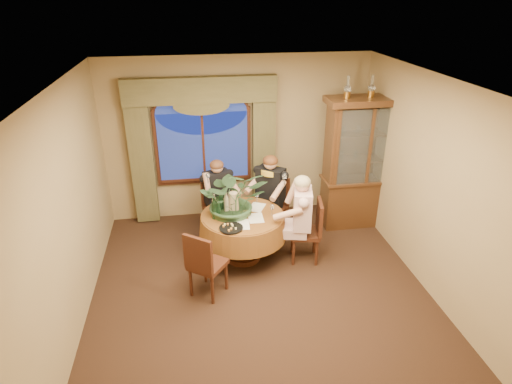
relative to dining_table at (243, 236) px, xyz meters
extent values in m
plane|color=black|center=(0.13, -0.97, -0.38)|extent=(5.00, 5.00, 0.00)
plane|color=#90784F|center=(0.13, 1.53, 1.02)|extent=(4.50, 0.00, 4.50)
plane|color=#90784F|center=(2.38, -0.97, 1.02)|extent=(0.00, 5.00, 5.00)
plane|color=white|center=(0.13, -0.97, 2.42)|extent=(5.00, 5.00, 0.00)
cube|color=#4B4729|center=(-1.50, 1.41, 0.80)|extent=(0.38, 0.14, 2.32)
cube|color=#4B4729|center=(0.56, 1.41, 0.80)|extent=(0.38, 0.14, 2.32)
cylinder|color=maroon|center=(0.00, 0.00, 0.00)|extent=(1.47, 1.47, 0.75)
cube|color=#382011|center=(2.12, 0.78, 0.73)|extent=(1.37, 0.54, 2.21)
cube|color=black|center=(0.91, -0.17, 0.10)|extent=(0.49, 0.49, 0.96)
cube|color=black|center=(0.56, 0.65, 0.10)|extent=(0.59, 0.59, 0.96)
cube|color=black|center=(-0.29, 0.77, 0.10)|extent=(0.54, 0.54, 0.96)
cube|color=black|center=(-0.56, -0.75, 0.10)|extent=(0.59, 0.59, 0.96)
imported|color=#2E4F2F|center=(-0.12, 0.08, 0.99)|extent=(0.96, 1.07, 0.83)
imported|color=#45542B|center=(0.04, -0.04, 0.40)|extent=(0.17, 0.17, 0.05)
cylinder|color=black|center=(-0.21, -0.38, 0.39)|extent=(0.33, 0.33, 0.02)
cylinder|color=black|center=(-0.41, -0.05, 0.54)|extent=(0.07, 0.07, 0.33)
cylinder|color=tan|center=(-0.23, 0.08, 0.54)|extent=(0.07, 0.07, 0.33)
cylinder|color=black|center=(-0.36, 0.00, 0.54)|extent=(0.07, 0.07, 0.33)
cylinder|color=tan|center=(-0.40, 0.06, 0.54)|extent=(0.07, 0.07, 0.33)
cylinder|color=black|center=(-0.29, 0.16, 0.54)|extent=(0.07, 0.07, 0.33)
cube|color=white|center=(0.18, -0.14, 0.38)|extent=(0.22, 0.31, 0.00)
cube|color=white|center=(0.24, 0.19, 0.38)|extent=(0.32, 0.36, 0.00)
cube|color=white|center=(-0.05, -0.29, 0.38)|extent=(0.23, 0.32, 0.00)
camera|label=1|loc=(-0.67, -5.45, 3.37)|focal=30.00mm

